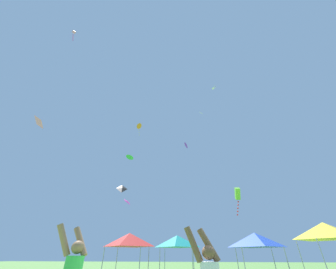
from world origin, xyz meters
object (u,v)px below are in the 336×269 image
object	(u,v)px
kite_lime_box	(238,195)
kite_pink_box	(74,32)
kite_magenta_diamond	(127,201)
kite_purple_delta	(186,145)
kite_orange_delta	(139,126)
canopy_tent_blue	(256,240)
kite_white_delta	(201,113)
canopy_tent_red	(129,240)
kite_black_diamond	(122,188)
kite_pink_diamond	(40,122)
kite_white_box	(214,88)
canopy_tent_teal	(177,241)
canopy_tent_yellow	(325,231)
kite_green_delta	(130,157)

from	to	relation	value
kite_lime_box	kite_pink_box	world-z (taller)	kite_pink_box
kite_pink_box	kite_magenta_diamond	bearing A→B (deg)	75.94
kite_purple_delta	kite_orange_delta	world-z (taller)	kite_orange_delta
kite_lime_box	canopy_tent_blue	bearing A→B (deg)	-98.21
kite_white_delta	kite_magenta_diamond	xyz separation A→B (m)	(-12.52, -4.91, -19.23)
canopy_tent_red	kite_pink_box	bearing A→B (deg)	-160.81
kite_black_diamond	kite_orange_delta	world-z (taller)	kite_orange_delta
canopy_tent_red	kite_purple_delta	distance (m)	25.28
kite_white_delta	kite_purple_delta	xyz separation A→B (m)	(-3.53, 0.09, -7.63)
kite_black_diamond	kite_purple_delta	size ratio (longest dim) A/B	0.90
canopy_tent_blue	kite_orange_delta	world-z (taller)	kite_orange_delta
kite_pink_diamond	kite_lime_box	xyz separation A→B (m)	(21.32, 9.68, -6.06)
kite_black_diamond	kite_white_box	size ratio (longest dim) A/B	1.56
kite_white_delta	kite_orange_delta	world-z (taller)	kite_white_delta
canopy_tent_teal	canopy_tent_yellow	size ratio (longest dim) A/B	0.88
canopy_tent_yellow	kite_black_diamond	bearing A→B (deg)	169.06
kite_white_delta	kite_pink_box	xyz separation A→B (m)	(-16.54, -20.96, -1.49)
canopy_tent_teal	kite_orange_delta	world-z (taller)	kite_orange_delta
kite_magenta_diamond	kite_green_delta	world-z (taller)	kite_green_delta
kite_lime_box	kite_green_delta	bearing A→B (deg)	166.61
kite_orange_delta	kite_green_delta	world-z (taller)	kite_orange_delta
kite_black_diamond	kite_pink_diamond	bearing A→B (deg)	-157.19
canopy_tent_teal	kite_pink_diamond	size ratio (longest dim) A/B	2.31
kite_magenta_diamond	kite_white_box	world-z (taller)	kite_white_box
canopy_tent_red	kite_lime_box	world-z (taller)	kite_lime_box
kite_pink_diamond	kite_orange_delta	distance (m)	18.43
canopy_tent_teal	kite_pink_box	xyz separation A→B (m)	(-12.21, -6.58, 23.48)
canopy_tent_red	kite_purple_delta	size ratio (longest dim) A/B	2.17
canopy_tent_yellow	kite_orange_delta	xyz separation A→B (m)	(-18.32, 14.11, 19.89)
kite_black_diamond	kite_orange_delta	size ratio (longest dim) A/B	0.50
canopy_tent_yellow	canopy_tent_red	distance (m)	13.47
kite_white_delta	kite_pink_diamond	world-z (taller)	kite_white_delta
canopy_tent_blue	kite_white_delta	xyz separation A→B (m)	(-1.19, 18.29, 25.14)
canopy_tent_yellow	kite_lime_box	world-z (taller)	kite_lime_box
canopy_tent_yellow	kite_pink_diamond	size ratio (longest dim) A/B	2.63
kite_black_diamond	kite_magenta_diamond	world-z (taller)	kite_magenta_diamond
kite_lime_box	kite_green_delta	xyz separation A→B (m)	(-15.57, 3.70, 7.83)
canopy_tent_red	kite_orange_delta	xyz separation A→B (m)	(-4.86, 14.37, 20.32)
kite_white_box	canopy_tent_yellow	bearing A→B (deg)	-51.21
canopy_tent_teal	kite_pink_box	distance (m)	27.27
canopy_tent_yellow	kite_black_diamond	size ratio (longest dim) A/B	2.84
kite_white_box	canopy_tent_blue	bearing A→B (deg)	-92.13
kite_purple_delta	kite_green_delta	xyz separation A→B (m)	(-9.45, -4.94, -4.27)
kite_magenta_diamond	kite_green_delta	size ratio (longest dim) A/B	0.62
kite_black_diamond	kite_white_box	xyz separation A→B (m)	(11.28, 2.59, 15.33)
canopy_tent_blue	kite_pink_box	world-z (taller)	kite_pink_box
kite_lime_box	kite_purple_delta	bearing A→B (deg)	125.30
canopy_tent_red	kite_orange_delta	distance (m)	25.36
canopy_tent_yellow	kite_green_delta	bearing A→B (deg)	146.13
canopy_tent_blue	kite_lime_box	world-z (taller)	kite_lime_box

